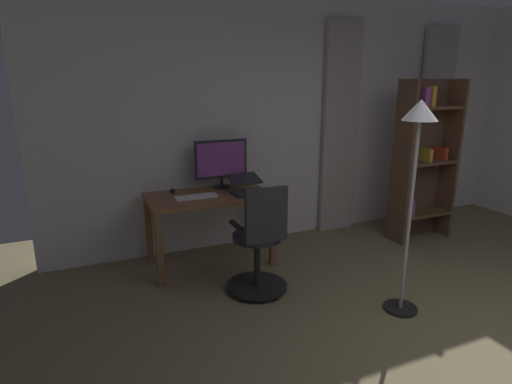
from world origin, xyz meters
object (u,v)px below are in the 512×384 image
at_px(computer_keyboard, 196,197).
at_px(laptop, 248,188).
at_px(office_chair, 260,244).
at_px(floor_lamp, 416,151).
at_px(computer_monitor, 221,161).
at_px(desk, 209,204).
at_px(computer_mouse, 173,190).
at_px(bookshelf, 421,159).

bearing_deg(computer_keyboard, laptop, 177.62).
bearing_deg(office_chair, floor_lamp, -36.20).
height_order(computer_monitor, laptop, computer_monitor).
distance_m(desk, computer_monitor, 0.51).
bearing_deg(computer_monitor, computer_mouse, -1.36).
relative_size(office_chair, laptop, 2.75).
bearing_deg(computer_mouse, floor_lamp, 130.60).
bearing_deg(bookshelf, floor_lamp, 43.26).
distance_m(office_chair, floor_lamp, 1.51).
bearing_deg(bookshelf, computer_mouse, -9.52).
distance_m(office_chair, computer_monitor, 1.17).
distance_m(laptop, computer_mouse, 0.78).
distance_m(laptop, bookshelf, 2.19).
bearing_deg(computer_mouse, desk, 143.40).
bearing_deg(computer_monitor, laptop, 118.47).
relative_size(computer_mouse, floor_lamp, 0.06).
bearing_deg(desk, computer_monitor, -133.16).
bearing_deg(laptop, computer_mouse, -28.91).
height_order(computer_keyboard, bookshelf, bookshelf).
bearing_deg(laptop, office_chair, 72.73).
height_order(office_chair, computer_monitor, computer_monitor).
xyz_separation_m(computer_monitor, floor_lamp, (-0.98, 1.76, 0.31)).
bearing_deg(computer_mouse, computer_monitor, 178.64).
distance_m(computer_mouse, bookshelf, 2.93).
xyz_separation_m(computer_mouse, floor_lamp, (-1.52, 1.77, 0.58)).
bearing_deg(computer_keyboard, computer_mouse, -61.96).
bearing_deg(bookshelf, laptop, -3.93).
distance_m(computer_keyboard, computer_mouse, 0.35).
xyz_separation_m(laptop, computer_mouse, (0.71, -0.33, -0.04)).
bearing_deg(desk, bookshelf, 174.54).
xyz_separation_m(laptop, bookshelf, (-2.18, 0.15, 0.16)).
relative_size(computer_keyboard, bookshelf, 0.22).
bearing_deg(office_chair, computer_monitor, 90.82).
height_order(office_chair, laptop, office_chair).
xyz_separation_m(computer_monitor, computer_keyboard, (0.37, 0.30, -0.28)).
height_order(computer_monitor, floor_lamp, floor_lamp).
distance_m(bookshelf, floor_lamp, 1.91).
distance_m(computer_keyboard, bookshelf, 2.73).
height_order(computer_monitor, computer_mouse, computer_monitor).
distance_m(office_chair, computer_keyboard, 0.86).
distance_m(computer_monitor, laptop, 0.44).
xyz_separation_m(desk, office_chair, (-0.22, 0.80, -0.17)).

